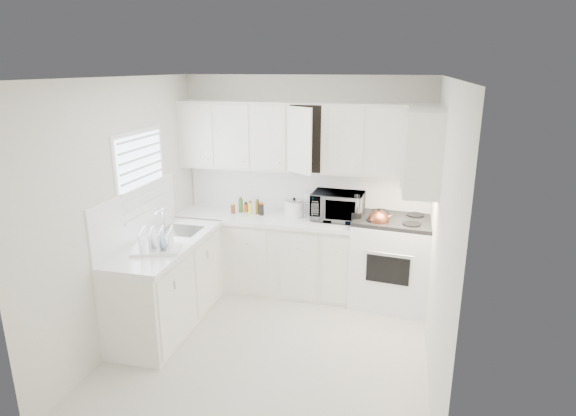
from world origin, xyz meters
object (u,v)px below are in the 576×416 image
(dish_rack, at_px, (155,239))
(stove, at_px, (393,249))
(tea_kettle, at_px, (378,219))
(rice_cooker, at_px, (294,207))
(utensil_crock, at_px, (357,210))
(microwave, at_px, (338,203))

(dish_rack, bearing_deg, stove, 11.13)
(tea_kettle, height_order, rice_cooker, tea_kettle)
(tea_kettle, bearing_deg, utensil_crock, 159.50)
(rice_cooker, bearing_deg, tea_kettle, -0.80)
(utensil_crock, height_order, dish_rack, utensil_crock)
(stove, relative_size, utensil_crock, 3.54)
(stove, relative_size, microwave, 2.26)
(tea_kettle, relative_size, dish_rack, 0.64)
(stove, xyz_separation_m, microwave, (-0.67, 0.08, 0.48))
(rice_cooker, bearing_deg, microwave, 12.85)
(utensil_crock, relative_size, dish_rack, 0.84)
(stove, distance_m, tea_kettle, 0.47)
(stove, bearing_deg, rice_cooker, -177.23)
(rice_cooker, relative_size, dish_rack, 0.52)
(stove, bearing_deg, dish_rack, -142.61)
(rice_cooker, distance_m, dish_rack, 1.77)
(stove, xyz_separation_m, rice_cooker, (-1.19, 0.08, 0.40))
(dish_rack, bearing_deg, utensil_crock, 14.58)
(microwave, height_order, dish_rack, microwave)
(microwave, height_order, rice_cooker, microwave)
(tea_kettle, xyz_separation_m, microwave, (-0.49, 0.24, 0.08))
(stove, relative_size, tea_kettle, 4.66)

